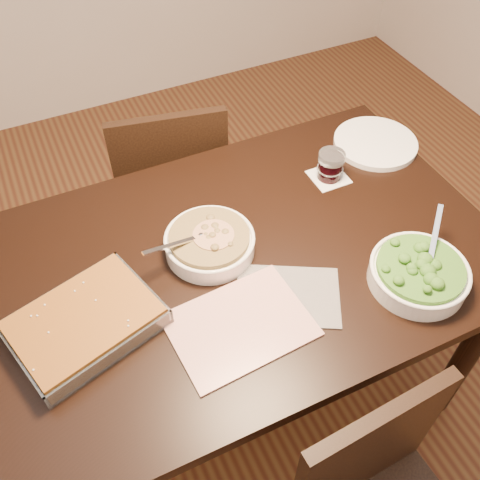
{
  "coord_description": "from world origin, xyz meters",
  "views": [
    {
      "loc": [
        -0.4,
        -0.84,
        1.85
      ],
      "look_at": [
        0.0,
        0.01,
        0.8
      ],
      "focal_mm": 40.0,
      "sensor_mm": 36.0,
      "label": 1
    }
  ],
  "objects_px": {
    "table": "(241,277)",
    "dinner_plate": "(375,143)",
    "broccoli_bowl": "(419,273)",
    "stew_bowl": "(210,242)",
    "wine_tumbler": "(331,165)",
    "baking_dish": "(85,323)",
    "chair_far": "(171,183)"
  },
  "relations": [
    {
      "from": "table",
      "to": "dinner_plate",
      "type": "height_order",
      "value": "dinner_plate"
    },
    {
      "from": "broccoli_bowl",
      "to": "dinner_plate",
      "type": "relative_size",
      "value": 0.93
    },
    {
      "from": "stew_bowl",
      "to": "wine_tumbler",
      "type": "bearing_deg",
      "value": 14.82
    },
    {
      "from": "stew_bowl",
      "to": "baking_dish",
      "type": "height_order",
      "value": "stew_bowl"
    },
    {
      "from": "broccoli_bowl",
      "to": "baking_dish",
      "type": "xyz_separation_m",
      "value": [
        -0.81,
        0.22,
        -0.01
      ]
    },
    {
      "from": "broccoli_bowl",
      "to": "chair_far",
      "type": "bearing_deg",
      "value": 111.26
    },
    {
      "from": "wine_tumbler",
      "to": "dinner_plate",
      "type": "bearing_deg",
      "value": 17.82
    },
    {
      "from": "table",
      "to": "baking_dish",
      "type": "bearing_deg",
      "value": -172.79
    },
    {
      "from": "broccoli_bowl",
      "to": "dinner_plate",
      "type": "xyz_separation_m",
      "value": [
        0.23,
        0.51,
        -0.03
      ]
    },
    {
      "from": "baking_dish",
      "to": "wine_tumbler",
      "type": "bearing_deg",
      "value": -0.98
    },
    {
      "from": "broccoli_bowl",
      "to": "wine_tumbler",
      "type": "relative_size",
      "value": 2.81
    },
    {
      "from": "table",
      "to": "dinner_plate",
      "type": "distance_m",
      "value": 0.66
    },
    {
      "from": "baking_dish",
      "to": "chair_far",
      "type": "bearing_deg",
      "value": 41.21
    },
    {
      "from": "baking_dish",
      "to": "wine_tumbler",
      "type": "relative_size",
      "value": 4.35
    },
    {
      "from": "stew_bowl",
      "to": "broccoli_bowl",
      "type": "bearing_deg",
      "value": -36.35
    },
    {
      "from": "table",
      "to": "broccoli_bowl",
      "type": "distance_m",
      "value": 0.48
    },
    {
      "from": "chair_far",
      "to": "baking_dish",
      "type": "bearing_deg",
      "value": 68.74
    },
    {
      "from": "baking_dish",
      "to": "chair_far",
      "type": "distance_m",
      "value": 0.89
    },
    {
      "from": "broccoli_bowl",
      "to": "chair_far",
      "type": "xyz_separation_m",
      "value": [
        -0.36,
        0.92,
        -0.31
      ]
    },
    {
      "from": "broccoli_bowl",
      "to": "baking_dish",
      "type": "bearing_deg",
      "value": 164.93
    },
    {
      "from": "stew_bowl",
      "to": "broccoli_bowl",
      "type": "xyz_separation_m",
      "value": [
        0.44,
        -0.32,
        0.0
      ]
    },
    {
      "from": "dinner_plate",
      "to": "baking_dish",
      "type": "bearing_deg",
      "value": -164.01
    },
    {
      "from": "wine_tumbler",
      "to": "dinner_plate",
      "type": "distance_m",
      "value": 0.24
    },
    {
      "from": "broccoli_bowl",
      "to": "stew_bowl",
      "type": "bearing_deg",
      "value": 143.65
    },
    {
      "from": "table",
      "to": "stew_bowl",
      "type": "distance_m",
      "value": 0.16
    },
    {
      "from": "baking_dish",
      "to": "wine_tumbler",
      "type": "xyz_separation_m",
      "value": [
        0.81,
        0.23,
        0.02
      ]
    },
    {
      "from": "baking_dish",
      "to": "stew_bowl",
      "type": "bearing_deg",
      "value": -0.17
    },
    {
      "from": "table",
      "to": "chair_far",
      "type": "height_order",
      "value": "chair_far"
    },
    {
      "from": "broccoli_bowl",
      "to": "table",
      "type": "bearing_deg",
      "value": 143.68
    },
    {
      "from": "stew_bowl",
      "to": "chair_far",
      "type": "xyz_separation_m",
      "value": [
        0.08,
        0.6,
        -0.31
      ]
    },
    {
      "from": "dinner_plate",
      "to": "chair_far",
      "type": "distance_m",
      "value": 0.77
    },
    {
      "from": "table",
      "to": "baking_dish",
      "type": "distance_m",
      "value": 0.46
    }
  ]
}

